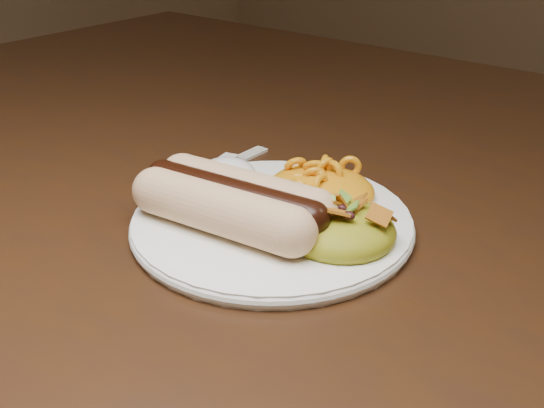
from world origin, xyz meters
The scene contains 7 objects.
table centered at (0.00, 0.00, 0.66)m, with size 1.60×0.90×0.75m.
plate centered at (-0.05, -0.14, 0.76)m, with size 0.22×0.22×0.01m, color white.
hotdog centered at (-0.07, -0.17, 0.78)m, with size 0.14×0.08×0.04m.
mac_and_cheese centered at (-0.04, -0.08, 0.78)m, with size 0.09×0.08×0.03m, color orange.
sour_cream centered at (-0.11, -0.12, 0.78)m, with size 0.05×0.05×0.03m, color white.
taco_salad centered at (0.01, -0.13, 0.78)m, with size 0.09×0.08×0.04m.
fork centered at (-0.16, -0.10, 0.75)m, with size 0.02×0.12×0.00m, color silver.
Camera 1 is at (0.22, -0.48, 0.99)m, focal length 42.00 mm.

